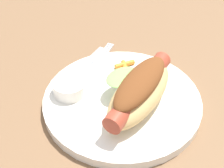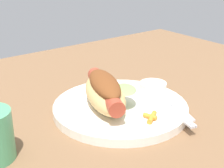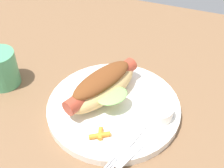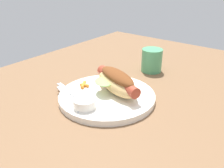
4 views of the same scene
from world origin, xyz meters
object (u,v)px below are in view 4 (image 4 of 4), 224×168
(plate, at_px, (107,97))
(fork, at_px, (73,94))
(hot_dog, at_px, (116,81))
(sauce_ramekin, at_px, (85,103))
(carrot_garnish, at_px, (84,85))
(drinking_cup, at_px, (152,60))
(knife, at_px, (69,98))

(plate, bearing_deg, fork, 131.15)
(hot_dog, height_order, fork, hot_dog)
(sauce_ramekin, height_order, fork, sauce_ramekin)
(carrot_garnish, distance_m, drinking_cup, 0.26)
(sauce_ramekin, distance_m, fork, 0.07)
(carrot_garnish, xyz_separation_m, drinking_cup, (0.25, -0.07, 0.02))
(hot_dog, bearing_deg, drinking_cup, -63.62)
(sauce_ramekin, bearing_deg, hot_dog, -4.90)
(fork, height_order, drinking_cup, drinking_cup)
(sauce_ramekin, relative_size, drinking_cup, 0.71)
(carrot_garnish, bearing_deg, drinking_cup, -16.51)
(sauce_ramekin, xyz_separation_m, carrot_garnish, (0.08, 0.08, -0.01))
(sauce_ramekin, relative_size, fork, 0.35)
(plate, bearing_deg, carrot_garnish, 93.29)
(plate, height_order, sauce_ramekin, sauce_ramekin)
(plate, distance_m, fork, 0.09)
(plate, distance_m, carrot_garnish, 0.08)
(fork, bearing_deg, hot_dog, -117.77)
(hot_dog, bearing_deg, fork, 69.87)
(knife, relative_size, drinking_cup, 1.95)
(fork, bearing_deg, plate, -124.36)
(drinking_cup, bearing_deg, hot_dog, -175.74)
(plate, relative_size, fork, 1.67)
(sauce_ramekin, height_order, drinking_cup, drinking_cup)
(carrot_garnish, bearing_deg, sauce_ramekin, -135.00)
(sauce_ramekin, bearing_deg, fork, 68.89)
(sauce_ramekin, xyz_separation_m, fork, (0.03, 0.07, -0.01))
(carrot_garnish, bearing_deg, fork, -167.35)
(plate, xyz_separation_m, fork, (-0.06, 0.07, 0.01))
(fork, bearing_deg, carrot_garnish, -62.86)
(hot_dog, relative_size, sauce_ramekin, 3.28)
(fork, bearing_deg, drinking_cup, -87.02)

